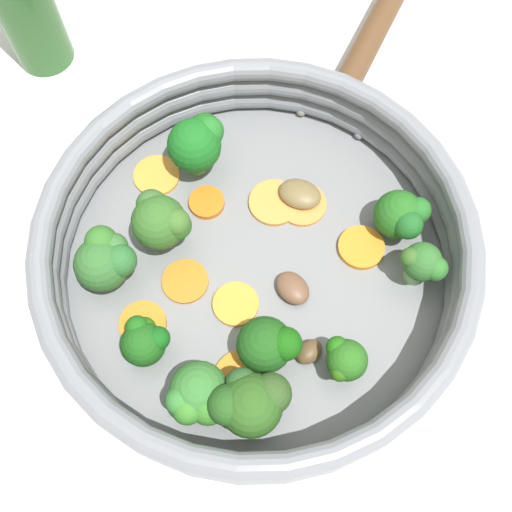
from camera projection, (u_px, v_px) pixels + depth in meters
name	position (u px, v px, depth m)	size (l,w,h in m)	color
ground_plane	(256.00, 270.00, 0.47)	(4.00, 4.00, 0.00)	white
skillet	(256.00, 267.00, 0.46)	(0.30, 0.30, 0.01)	gray
skillet_rim_wall	(256.00, 250.00, 0.43)	(0.32, 0.32, 0.05)	gray
skillet_handle	(376.00, 27.00, 0.54)	(0.02, 0.02, 0.20)	brown
skillet_rivet_left	(360.00, 134.00, 0.50)	(0.01, 0.01, 0.01)	gray
skillet_rivet_right	(298.00, 110.00, 0.51)	(0.01, 0.01, 0.01)	gray
carrot_slice_0	(185.00, 281.00, 0.45)	(0.04, 0.04, 0.00)	orange
carrot_slice_1	(143.00, 324.00, 0.44)	(0.03, 0.03, 0.01)	orange
carrot_slice_2	(273.00, 202.00, 0.48)	(0.04, 0.04, 0.00)	#EB953F
carrot_slice_3	(157.00, 176.00, 0.49)	(0.04, 0.04, 0.00)	#F39D39
carrot_slice_4	(302.00, 204.00, 0.48)	(0.04, 0.04, 0.00)	#F6903F
carrot_slice_5	(236.00, 304.00, 0.44)	(0.03, 0.03, 0.00)	#F89C32
carrot_slice_6	(207.00, 202.00, 0.48)	(0.03, 0.03, 0.01)	orange
carrot_slice_7	(243.00, 379.00, 0.42)	(0.04, 0.04, 0.00)	orange
carrot_slice_8	(361.00, 247.00, 0.46)	(0.04, 0.04, 0.00)	orange
broccoli_floret_0	(161.00, 222.00, 0.44)	(0.05, 0.04, 0.05)	#7CAA66
broccoli_floret_1	(270.00, 345.00, 0.41)	(0.04, 0.04, 0.05)	#88B16D
broccoli_floret_2	(250.00, 402.00, 0.38)	(0.05, 0.04, 0.05)	#6DA350
broccoli_floret_3	(199.00, 141.00, 0.46)	(0.04, 0.05, 0.05)	#7A9C56
broccoli_floret_4	(199.00, 396.00, 0.39)	(0.04, 0.04, 0.04)	#7E9954
broccoli_floret_5	(106.00, 260.00, 0.43)	(0.05, 0.05, 0.05)	#789A4E
broccoli_floret_6	(145.00, 341.00, 0.41)	(0.03, 0.03, 0.04)	#659648
broccoli_floret_7	(345.00, 360.00, 0.40)	(0.03, 0.03, 0.04)	#85B56B
broccoli_floret_8	(422.00, 264.00, 0.43)	(0.04, 0.03, 0.04)	#81B46E
broccoli_floret_9	(402.00, 216.00, 0.45)	(0.04, 0.04, 0.04)	#87A865
mushroom_piece_0	(300.00, 194.00, 0.48)	(0.03, 0.03, 0.01)	olive
mushroom_piece_1	(293.00, 288.00, 0.44)	(0.03, 0.02, 0.01)	brown
mushroom_piece_2	(309.00, 352.00, 0.43)	(0.02, 0.02, 0.01)	brown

